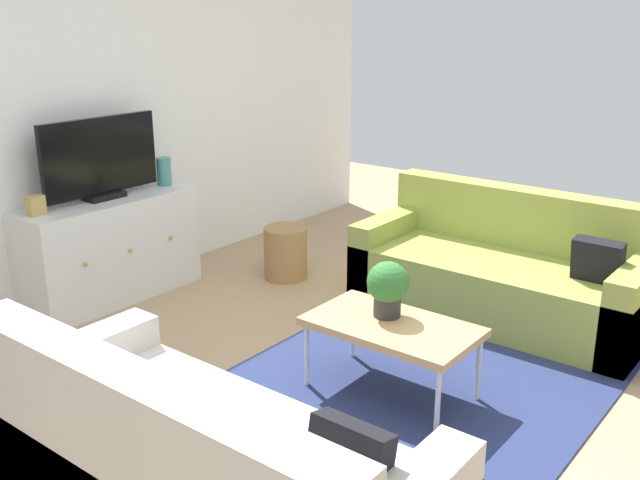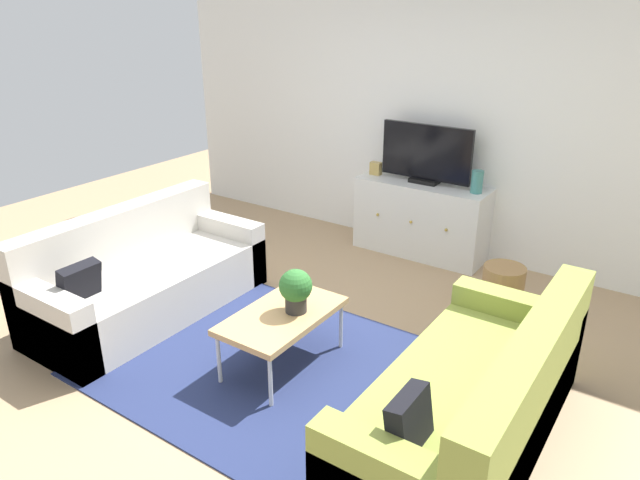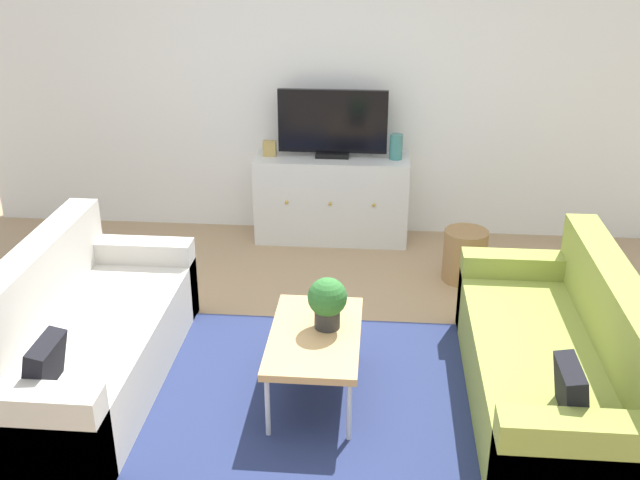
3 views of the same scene
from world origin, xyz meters
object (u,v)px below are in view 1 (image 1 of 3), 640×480
(potted_plant, at_px, (388,286))
(couch_right_side, at_px, (506,275))
(tv_console, at_px, (111,249))
(glass_vase, at_px, (164,171))
(wicker_basket, at_px, (286,253))
(flat_screen_tv, at_px, (101,159))
(coffee_table, at_px, (392,329))
(mantel_clock, at_px, (36,206))
(couch_left_side, at_px, (194,479))

(potted_plant, bearing_deg, couch_right_side, -3.97)
(potted_plant, height_order, tv_console, tv_console)
(tv_console, height_order, glass_vase, glass_vase)
(tv_console, relative_size, wicker_basket, 3.21)
(tv_console, distance_m, flat_screen_tv, 0.66)
(coffee_table, distance_m, potted_plant, 0.23)
(potted_plant, height_order, mantel_clock, mantel_clock)
(potted_plant, bearing_deg, glass_vase, 79.99)
(potted_plant, bearing_deg, coffee_table, -130.47)
(coffee_table, bearing_deg, wicker_basket, 57.95)
(couch_right_side, xyz_separation_m, coffee_table, (-1.42, 0.02, 0.11))
(tv_console, bearing_deg, glass_vase, 0.00)
(couch_left_side, distance_m, coffee_table, 1.45)
(flat_screen_tv, bearing_deg, tv_console, -90.00)
(couch_right_side, relative_size, flat_screen_tv, 2.12)
(flat_screen_tv, bearing_deg, glass_vase, -2.14)
(coffee_table, relative_size, potted_plant, 2.91)
(flat_screen_tv, distance_m, wicker_basket, 1.56)
(couch_right_side, distance_m, potted_plant, 1.40)
(flat_screen_tv, height_order, glass_vase, flat_screen_tv)
(tv_console, bearing_deg, coffee_table, -88.32)
(tv_console, bearing_deg, mantel_clock, 180.00)
(wicker_basket, bearing_deg, couch_right_side, -76.27)
(couch_right_side, height_order, wicker_basket, couch_right_side)
(couch_right_side, relative_size, coffee_table, 2.15)
(mantel_clock, bearing_deg, glass_vase, 0.00)
(couch_left_side, xyz_separation_m, coffee_table, (1.45, 0.02, 0.11))
(mantel_clock, bearing_deg, flat_screen_tv, 2.14)
(flat_screen_tv, bearing_deg, wicker_basket, -34.31)
(potted_plant, relative_size, flat_screen_tv, 0.34)
(couch_right_side, height_order, tv_console, couch_right_side)
(flat_screen_tv, bearing_deg, potted_plant, -86.68)
(coffee_table, bearing_deg, glass_vase, 78.79)
(potted_plant, distance_m, tv_console, 2.29)
(couch_right_side, height_order, coffee_table, couch_right_side)
(couch_left_side, bearing_deg, mantel_clock, 70.41)
(couch_left_side, distance_m, wicker_basket, 2.97)
(mantel_clock, bearing_deg, couch_left_side, -109.59)
(glass_vase, bearing_deg, couch_left_side, -128.91)
(couch_left_side, bearing_deg, wicker_basket, 33.74)
(potted_plant, height_order, flat_screen_tv, flat_screen_tv)
(wicker_basket, bearing_deg, flat_screen_tv, 145.69)
(flat_screen_tv, distance_m, glass_vase, 0.57)
(potted_plant, relative_size, wicker_basket, 0.76)
(couch_right_side, distance_m, glass_vase, 2.62)
(couch_right_side, height_order, mantel_clock, mantel_clock)
(potted_plant, distance_m, glass_vase, 2.33)
(tv_console, bearing_deg, potted_plant, -86.65)
(mantel_clock, bearing_deg, tv_console, -0.00)
(coffee_table, xyz_separation_m, wicker_basket, (1.02, 1.63, -0.18))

